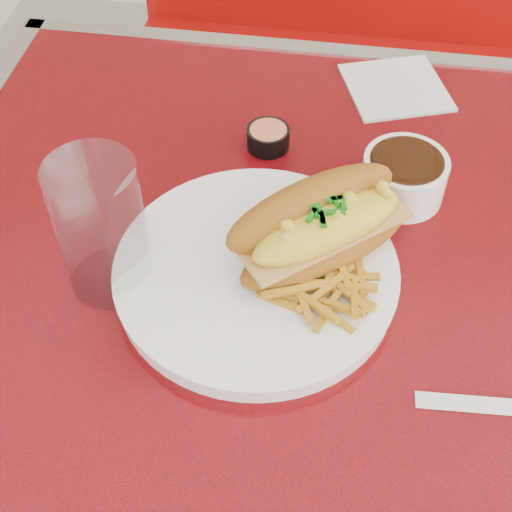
# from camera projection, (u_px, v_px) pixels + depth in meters

# --- Properties ---
(diner_table) EXTENTS (1.23, 0.83, 0.77)m
(diner_table) POSITION_uv_depth(u_px,v_px,m) (402.00, 345.00, 0.91)
(diner_table) COLOR #BA0B16
(diner_table) RESTS_ON ground
(booth_bench_far) EXTENTS (1.20, 0.51, 0.90)m
(booth_bench_far) POSITION_uv_depth(u_px,v_px,m) (388.00, 135.00, 1.68)
(booth_bench_far) COLOR #970D0A
(booth_bench_far) RESTS_ON ground
(dinner_plate) EXTENTS (0.39, 0.39, 0.02)m
(dinner_plate) POSITION_uv_depth(u_px,v_px,m) (256.00, 273.00, 0.76)
(dinner_plate) COLOR white
(dinner_plate) RESTS_ON diner_table
(mac_hoagie) EXTENTS (0.22, 0.21, 0.09)m
(mac_hoagie) POSITION_uv_depth(u_px,v_px,m) (321.00, 226.00, 0.74)
(mac_hoagie) COLOR #995C18
(mac_hoagie) RESTS_ON dinner_plate
(fries_pile) EXTENTS (0.11, 0.10, 0.03)m
(fries_pile) POSITION_uv_depth(u_px,v_px,m) (323.00, 283.00, 0.73)
(fries_pile) COLOR gold
(fries_pile) RESTS_ON dinner_plate
(fork) EXTENTS (0.02, 0.15, 0.00)m
(fork) POSITION_uv_depth(u_px,v_px,m) (327.00, 267.00, 0.76)
(fork) COLOR silver
(fork) RESTS_ON dinner_plate
(gravy_ramekin) EXTENTS (0.12, 0.12, 0.06)m
(gravy_ramekin) POSITION_uv_depth(u_px,v_px,m) (404.00, 176.00, 0.84)
(gravy_ramekin) COLOR white
(gravy_ramekin) RESTS_ON diner_table
(sauce_cup_left) EXTENTS (0.07, 0.07, 0.03)m
(sauce_cup_left) POSITION_uv_depth(u_px,v_px,m) (268.00, 137.00, 0.91)
(sauce_cup_left) COLOR black
(sauce_cup_left) RESTS_ON diner_table
(water_tumbler) EXTENTS (0.10, 0.10, 0.16)m
(water_tumbler) POSITION_uv_depth(u_px,v_px,m) (102.00, 228.00, 0.72)
(water_tumbler) COLOR silver
(water_tumbler) RESTS_ON diner_table
(paper_napkin) EXTENTS (0.17, 0.17, 0.00)m
(paper_napkin) POSITION_uv_depth(u_px,v_px,m) (396.00, 87.00, 1.00)
(paper_napkin) COLOR white
(paper_napkin) RESTS_ON diner_table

